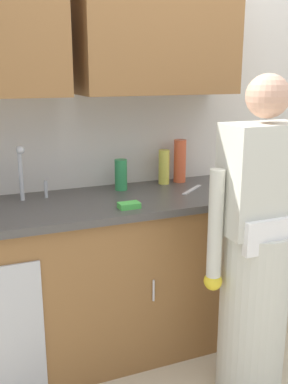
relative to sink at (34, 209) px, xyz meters
name	(u,v)px	position (x,y,z in m)	size (l,w,h in m)	color
kitchen_wall_with_uppers	(134,97)	(0.68, 0.29, 0.55)	(4.80, 0.44, 2.70)	beige
counter_cabinet	(86,283)	(0.26, -0.01, -0.48)	(1.90, 0.62, 0.90)	brown
countertop	(84,205)	(0.27, -0.01, -0.01)	(1.96, 0.66, 0.04)	#474442
sink	(34,209)	(0.00, 0.00, 0.00)	(0.50, 0.36, 0.35)	#B7BABF
person_at_sink	(256,267)	(0.97, -0.63, -0.23)	(0.55, 0.34, 1.62)	white
bottle_soap	(121,175)	(0.54, 0.15, 0.11)	(0.07, 0.07, 0.18)	#2D8C4C
bottle_water_short	(164,167)	(0.84, 0.19, 0.12)	(0.07, 0.07, 0.22)	#D8D14C
bottle_cleaner_spray	(180,161)	(0.95, 0.20, 0.15)	(0.08, 0.08, 0.27)	#E05933
knife_on_counter	(192,190)	(0.93, -0.02, 0.02)	(0.24, 0.02, 0.01)	silver
sponge	(129,205)	(0.45, -0.22, 0.03)	(0.11, 0.07, 0.03)	#4CBF4C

